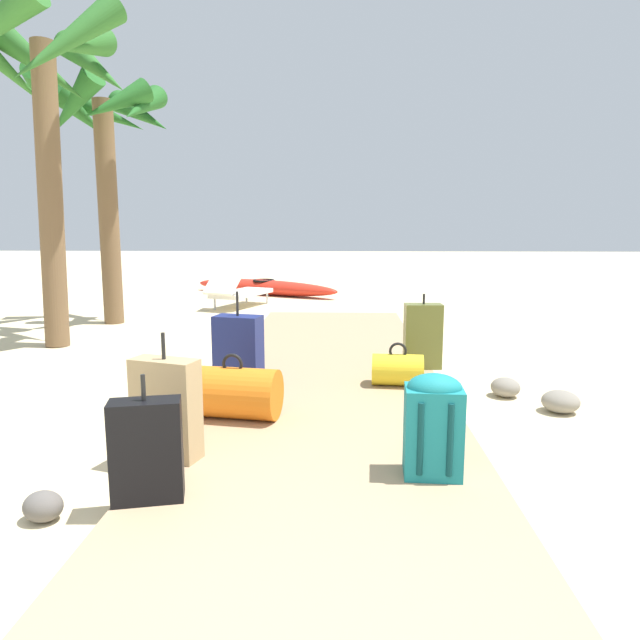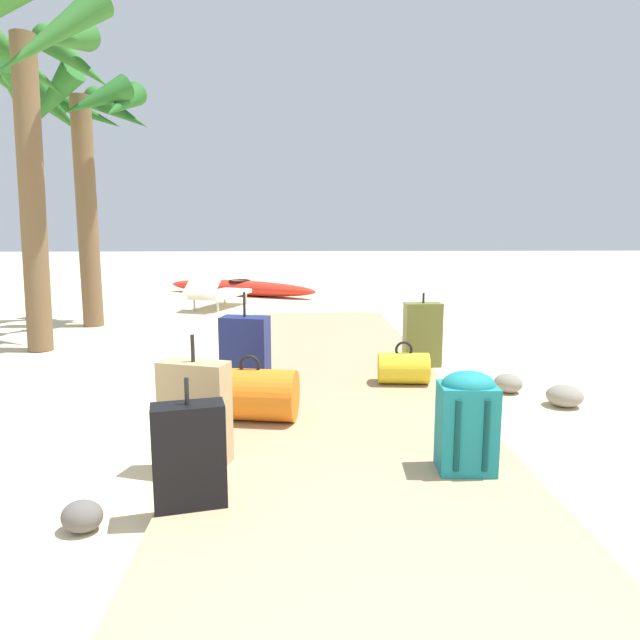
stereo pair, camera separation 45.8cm
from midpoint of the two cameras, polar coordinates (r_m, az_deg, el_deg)
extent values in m
plane|color=beige|center=(4.94, -1.06, -8.63)|extent=(60.00, 60.00, 0.00)
cube|color=tan|center=(5.70, -1.24, -5.74)|extent=(2.13, 8.03, 0.08)
cylinder|color=orange|center=(4.38, -10.03, -7.40)|extent=(0.75, 0.50, 0.39)
torus|color=black|center=(4.32, -10.12, -4.55)|extent=(0.17, 0.05, 0.16)
cube|color=#197A7F|center=(3.48, 10.80, -10.65)|extent=(0.34, 0.27, 0.53)
ellipsoid|color=#197A7F|center=(3.40, 10.94, -6.45)|extent=(0.33, 0.26, 0.17)
cylinder|color=#0C3D3F|center=(3.35, 9.76, -11.43)|extent=(0.04, 0.04, 0.42)
cylinder|color=#0C3D3F|center=(3.38, 12.58, -11.33)|extent=(0.04, 0.04, 0.42)
cube|color=olive|center=(5.96, 8.09, -1.48)|extent=(0.38, 0.21, 0.67)
cylinder|color=black|center=(5.90, 8.17, 2.20)|extent=(0.02, 0.02, 0.10)
cube|color=black|center=(3.15, -17.20, -12.92)|extent=(0.40, 0.25, 0.55)
cylinder|color=black|center=(3.04, -17.51, -6.87)|extent=(0.02, 0.02, 0.14)
cube|color=navy|center=(5.17, -10.03, -3.27)|extent=(0.46, 0.32, 0.65)
cylinder|color=black|center=(5.09, -10.17, 1.53)|extent=(0.02, 0.02, 0.22)
cube|color=#6B2D84|center=(5.78, -10.77, -2.91)|extent=(0.29, 0.24, 0.46)
ellipsoid|color=#6B2D84|center=(5.74, -10.84, -0.66)|extent=(0.28, 0.23, 0.14)
cylinder|color=#351642|center=(5.68, -11.62, -3.16)|extent=(0.04, 0.04, 0.37)
cylinder|color=#351642|center=(5.66, -10.19, -3.16)|extent=(0.04, 0.04, 0.37)
cylinder|color=gold|center=(5.31, 5.93, -4.86)|extent=(0.49, 0.33, 0.29)
torus|color=black|center=(5.27, 5.96, -3.02)|extent=(0.17, 0.04, 0.16)
cube|color=tan|center=(3.66, -16.00, -8.94)|extent=(0.46, 0.30, 0.64)
cylinder|color=black|center=(3.56, -16.29, -2.77)|extent=(0.02, 0.02, 0.17)
cylinder|color=brown|center=(9.44, -23.66, 9.73)|extent=(0.30, 0.34, 3.42)
cone|color=#236023|center=(9.36, -20.65, 19.68)|extent=(0.46, 1.32, 0.84)
cone|color=#236023|center=(10.00, -20.81, 18.96)|extent=(1.36, 1.11, 0.90)
cone|color=#236023|center=(10.20, -24.00, 18.66)|extent=(1.30, 0.70, 0.78)
cone|color=#236023|center=(9.98, -26.23, 18.38)|extent=(0.82, 1.09, 0.85)
cone|color=#236023|center=(9.68, -29.16, 18.71)|extent=(0.82, 1.59, 1.00)
cone|color=#236023|center=(9.19, -26.86, 18.98)|extent=(1.16, 0.74, 1.01)
cone|color=#236023|center=(9.12, -23.05, 19.70)|extent=(1.05, 1.01, 0.81)
cylinder|color=brown|center=(7.92, -28.46, 10.83)|extent=(0.29, 0.49, 3.76)
cone|color=#2D6B28|center=(7.92, -25.79, 24.03)|extent=(0.48, 1.20, 0.74)
cone|color=#2D6B28|center=(8.54, -24.89, 22.52)|extent=(1.37, 1.09, 1.08)
cone|color=#2D6B28|center=(8.74, -29.21, 21.70)|extent=(1.21, 0.80, 1.02)
cone|color=#2D6B28|center=(7.47, -27.10, 24.12)|extent=(1.23, 1.30, 1.28)
cube|color=white|center=(10.93, -11.09, 2.58)|extent=(1.08, 1.52, 0.08)
cube|color=white|center=(10.40, -12.81, 3.73)|extent=(0.75, 0.71, 0.47)
cylinder|color=silver|center=(11.55, -10.68, 2.20)|extent=(0.04, 0.04, 0.22)
cylinder|color=silver|center=(11.32, -8.58, 2.12)|extent=(0.04, 0.04, 0.22)
cylinder|color=silver|center=(10.61, -13.72, 1.47)|extent=(0.04, 0.04, 0.22)
cylinder|color=silver|center=(10.35, -11.49, 1.36)|extent=(0.04, 0.04, 0.22)
ellipsoid|color=red|center=(12.84, -9.07, 3.21)|extent=(3.62, 2.33, 0.33)
torus|color=black|center=(12.82, -9.09, 3.88)|extent=(0.66, 0.66, 0.05)
ellipsoid|color=gray|center=(5.51, 16.11, -6.14)|extent=(0.36, 0.36, 0.17)
ellipsoid|color=gray|center=(5.24, 21.06, -7.15)|extent=(0.36, 0.35, 0.18)
ellipsoid|color=#5B5651|center=(3.35, -26.61, -17.27)|extent=(0.24, 0.22, 0.16)
camera|label=1|loc=(0.23, 87.81, 0.36)|focal=31.88mm
camera|label=2|loc=(0.23, -92.19, -0.36)|focal=31.88mm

